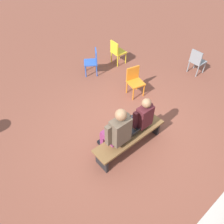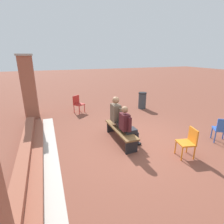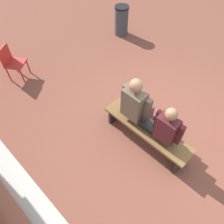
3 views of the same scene
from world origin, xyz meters
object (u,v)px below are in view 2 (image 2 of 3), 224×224
at_px(person_adult, 119,116).
at_px(litter_bin, 142,100).
at_px(laptop, 121,127).
at_px(plastic_chair_by_pillar, 189,141).
at_px(plastic_chair_near_bench_left, 78,103).
at_px(plastic_chair_near_bench_right, 222,129).
at_px(person_student, 128,125).
at_px(bench, 121,131).

relative_size(person_adult, litter_bin, 1.67).
distance_m(laptop, plastic_chair_by_pillar, 2.04).
distance_m(plastic_chair_near_bench_left, litter_bin, 3.35).
bearing_deg(laptop, plastic_chair_near_bench_left, 11.83).
height_order(person_adult, laptop, person_adult).
distance_m(plastic_chair_near_bench_right, litter_bin, 4.26).
bearing_deg(plastic_chair_near_bench_left, plastic_chair_near_bench_right, -141.65).
relative_size(plastic_chair_near_bench_left, litter_bin, 0.98).
xyz_separation_m(person_adult, litter_bin, (2.68, -2.48, -0.32)).
height_order(person_student, litter_bin, person_student).
bearing_deg(plastic_chair_by_pillar, litter_bin, -14.43).
bearing_deg(person_student, person_adult, -0.63).
bearing_deg(plastic_chair_by_pillar, plastic_chair_near_bench_left, 23.06).
distance_m(plastic_chair_by_pillar, litter_bin, 4.67).
bearing_deg(plastic_chair_near_bench_left, person_student, -168.11).
distance_m(person_student, litter_bin, 4.21).
relative_size(bench, person_student, 1.38).
bearing_deg(person_student, plastic_chair_by_pillar, -130.64).
bearing_deg(plastic_chair_near_bench_right, laptop, 68.27).
bearing_deg(litter_bin, person_student, 143.67).
bearing_deg(bench, plastic_chair_near_bench_left, 12.08).
xyz_separation_m(bench, person_adult, (0.34, -0.07, 0.40)).
distance_m(laptop, plastic_chair_near_bench_left, 3.63).
bearing_deg(litter_bin, laptop, 139.80).
bearing_deg(plastic_chair_near_bench_right, person_student, 73.79).
height_order(laptop, plastic_chair_by_pillar, plastic_chair_by_pillar).
height_order(bench, litter_bin, litter_bin).
bearing_deg(person_adult, bench, 167.83).
bearing_deg(litter_bin, plastic_chair_near_bench_left, 81.02).
xyz_separation_m(plastic_chair_by_pillar, plastic_chair_near_bench_left, (5.04, 2.15, 0.00)).
xyz_separation_m(person_adult, plastic_chair_near_bench_right, (-1.56, -2.94, -0.28)).
bearing_deg(person_student, plastic_chair_near_bench_left, 11.89).
bearing_deg(bench, laptop, 149.05).
bearing_deg(person_adult, person_student, 179.37).
bearing_deg(bench, plastic_chair_near_bench_right, -112.13).
height_order(laptop, plastic_chair_near_bench_left, plastic_chair_near_bench_left).
relative_size(laptop, plastic_chair_by_pillar, 0.38).
relative_size(plastic_chair_near_bench_right, plastic_chair_near_bench_left, 1.00).
bearing_deg(litter_bin, person_adult, 137.18).
distance_m(person_student, plastic_chair_near_bench_right, 3.07).
bearing_deg(laptop, plastic_chair_near_bench_right, -111.73).
distance_m(bench, plastic_chair_by_pillar, 2.05).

